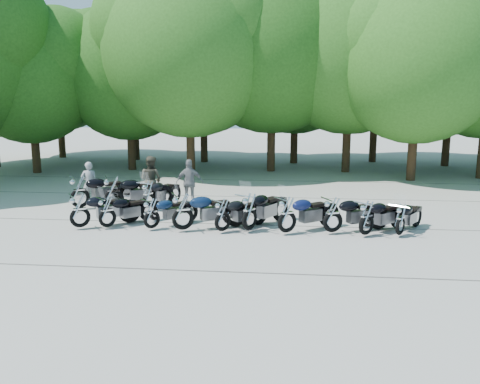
# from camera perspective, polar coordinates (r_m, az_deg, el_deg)

# --- Properties ---
(ground) EXTENTS (90.00, 90.00, 0.00)m
(ground) POSITION_cam_1_polar(r_m,az_deg,el_deg) (15.41, -0.57, -5.10)
(ground) COLOR gray
(ground) RESTS_ON ground
(tree_1) EXTENTS (6.97, 6.97, 8.55)m
(tree_1) POSITION_cam_1_polar(r_m,az_deg,el_deg) (29.33, -22.52, 11.84)
(tree_1) COLOR #3A2614
(tree_1) RESTS_ON ground
(tree_2) EXTENTS (7.31, 7.31, 8.97)m
(tree_2) POSITION_cam_1_polar(r_m,az_deg,el_deg) (28.95, -12.42, 12.93)
(tree_2) COLOR #3A2614
(tree_2) RESTS_ON ground
(tree_3) EXTENTS (8.70, 8.70, 10.67)m
(tree_3) POSITION_cam_1_polar(r_m,az_deg,el_deg) (26.53, -5.77, 15.49)
(tree_3) COLOR #3A2614
(tree_3) RESTS_ON ground
(tree_4) EXTENTS (9.13, 9.13, 11.20)m
(tree_4) POSITION_cam_1_polar(r_m,az_deg,el_deg) (27.90, 3.64, 15.96)
(tree_4) COLOR #3A2614
(tree_4) RESTS_ON ground
(tree_5) EXTENTS (9.04, 9.04, 11.10)m
(tree_5) POSITION_cam_1_polar(r_m,az_deg,el_deg) (28.14, 12.29, 15.57)
(tree_5) COLOR #3A2614
(tree_5) RESTS_ON ground
(tree_6) EXTENTS (8.00, 8.00, 9.82)m
(tree_6) POSITION_cam_1_polar(r_m,az_deg,el_deg) (26.23, 19.40, 13.86)
(tree_6) COLOR #3A2614
(tree_6) RESTS_ON ground
(tree_9) EXTENTS (7.59, 7.59, 9.32)m
(tree_9) POSITION_cam_1_polar(r_m,az_deg,el_deg) (35.69, -19.86, 12.51)
(tree_9) COLOR #3A2614
(tree_9) RESTS_ON ground
(tree_10) EXTENTS (7.78, 7.78, 9.55)m
(tree_10) POSITION_cam_1_polar(r_m,az_deg,el_deg) (33.21, -11.93, 13.30)
(tree_10) COLOR #3A2614
(tree_10) RESTS_ON ground
(tree_11) EXTENTS (7.56, 7.56, 9.28)m
(tree_11) POSITION_cam_1_polar(r_m,az_deg,el_deg) (31.61, -4.17, 13.33)
(tree_11) COLOR #3A2614
(tree_11) RESTS_ON ground
(tree_12) EXTENTS (7.88, 7.88, 9.67)m
(tree_12) POSITION_cam_1_polar(r_m,az_deg,el_deg) (31.19, 6.26, 13.74)
(tree_12) COLOR #3A2614
(tree_12) RESTS_ON ground
(tree_13) EXTENTS (8.31, 8.31, 10.20)m
(tree_13) POSITION_cam_1_polar(r_m,az_deg,el_deg) (32.60, 15.15, 13.87)
(tree_13) COLOR #3A2614
(tree_13) RESTS_ON ground
(tree_14) EXTENTS (8.02, 8.02, 9.84)m
(tree_14) POSITION_cam_1_polar(r_m,az_deg,el_deg) (32.12, 22.76, 13.07)
(tree_14) COLOR #3A2614
(tree_14) RESTS_ON ground
(motorcycle_0) EXTENTS (2.25, 1.91, 1.29)m
(motorcycle_0) POSITION_cam_1_polar(r_m,az_deg,el_deg) (16.92, -17.56, -1.90)
(motorcycle_0) COLOR black
(motorcycle_0) RESTS_ON ground
(motorcycle_1) EXTENTS (1.91, 1.93, 1.18)m
(motorcycle_1) POSITION_cam_1_polar(r_m,az_deg,el_deg) (16.76, -14.70, -2.06)
(motorcycle_1) COLOR black
(motorcycle_1) RESTS_ON ground
(motorcycle_2) EXTENTS (1.84, 1.92, 1.15)m
(motorcycle_2) POSITION_cam_1_polar(r_m,az_deg,el_deg) (16.29, -9.90, -2.27)
(motorcycle_2) COLOR #0E1F3E
(motorcycle_2) RESTS_ON ground
(motorcycle_3) EXTENTS (2.53, 1.77, 1.39)m
(motorcycle_3) POSITION_cam_1_polar(r_m,az_deg,el_deg) (15.92, -6.44, -2.05)
(motorcycle_3) COLOR #0D1D3A
(motorcycle_3) RESTS_ON ground
(motorcycle_4) EXTENTS (1.95, 2.00, 1.21)m
(motorcycle_4) POSITION_cam_1_polar(r_m,az_deg,el_deg) (15.74, -1.95, -2.48)
(motorcycle_4) COLOR black
(motorcycle_4) RESTS_ON ground
(motorcycle_5) EXTENTS (1.92, 2.48, 1.39)m
(motorcycle_5) POSITION_cam_1_polar(r_m,az_deg,el_deg) (15.81, 1.07, -2.08)
(motorcycle_5) COLOR black
(motorcycle_5) RESTS_ON ground
(motorcycle_6) EXTENTS (2.30, 2.00, 1.33)m
(motorcycle_6) POSITION_cam_1_polar(r_m,az_deg,el_deg) (15.60, 5.32, -2.42)
(motorcycle_6) COLOR #0E153E
(motorcycle_6) RESTS_ON ground
(motorcycle_7) EXTENTS (2.40, 1.64, 1.31)m
(motorcycle_7) POSITION_cam_1_polar(r_m,az_deg,el_deg) (15.82, 10.40, -2.40)
(motorcycle_7) COLOR black
(motorcycle_7) RESTS_ON ground
(motorcycle_8) EXTENTS (2.07, 1.99, 1.25)m
(motorcycle_8) POSITION_cam_1_polar(r_m,az_deg,el_deg) (15.77, 14.04, -2.71)
(motorcycle_8) COLOR black
(motorcycle_8) RESTS_ON ground
(motorcycle_9) EXTENTS (1.59, 2.04, 1.14)m
(motorcycle_9) POSITION_cam_1_polar(r_m,az_deg,el_deg) (16.07, 17.59, -2.84)
(motorcycle_9) COLOR black
(motorcycle_9) RESTS_ON ground
(motorcycle_10) EXTENTS (2.54, 2.07, 1.44)m
(motorcycle_10) POSITION_cam_1_polar(r_m,az_deg,el_deg) (19.74, -17.57, 0.16)
(motorcycle_10) COLOR black
(motorcycle_10) RESTS_ON ground
(motorcycle_11) EXTENTS (2.63, 1.71, 1.43)m
(motorcycle_11) POSITION_cam_1_polar(r_m,az_deg,el_deg) (19.29, -14.00, 0.09)
(motorcycle_11) COLOR black
(motorcycle_11) RESTS_ON ground
(motorcycle_12) EXTENTS (1.50, 2.30, 1.25)m
(motorcycle_12) POSITION_cam_1_polar(r_m,az_deg,el_deg) (18.89, -10.26, -0.26)
(motorcycle_12) COLOR black
(motorcycle_12) RESTS_ON ground
(rider_0) EXTENTS (0.71, 0.57, 1.69)m
(rider_0) POSITION_cam_1_polar(r_m,az_deg,el_deg) (20.45, -16.55, 0.95)
(rider_0) COLOR #98989B
(rider_0) RESTS_ON ground
(rider_1) EXTENTS (1.12, 1.01, 1.89)m
(rider_1) POSITION_cam_1_polar(r_m,az_deg,el_deg) (20.06, -9.96, 1.34)
(rider_1) COLOR #4E4737
(rider_1) RESTS_ON ground
(rider_2) EXTENTS (1.10, 0.57, 1.79)m
(rider_2) POSITION_cam_1_polar(r_m,az_deg,el_deg) (19.59, -5.66, 1.08)
(rider_2) COLOR gray
(rider_2) RESTS_ON ground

